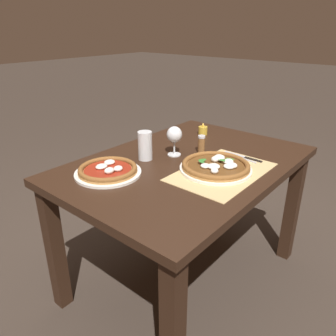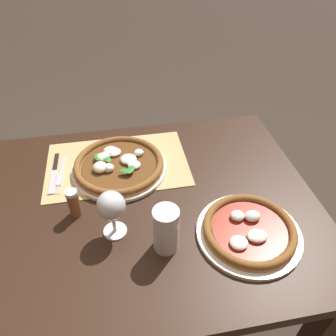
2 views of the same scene
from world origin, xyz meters
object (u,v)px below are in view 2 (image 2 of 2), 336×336
Objects in this scene: pizza_far at (249,230)px; fork at (61,174)px; pepper_shaker at (74,203)px; pizza_near at (119,165)px; knife at (54,173)px; pint_glass at (166,230)px; wine_glass at (111,207)px.

pizza_far reaches higher than fork.
fork is 2.07× the size of pepper_shaker.
pizza_near reaches higher than knife.
pizza_near is at bearing -73.02° from pint_glass.
pint_glass is 1.49× the size of pepper_shaker.
pepper_shaker is (0.25, -0.17, -0.02)m from pint_glass.
wine_glass is 0.16m from pint_glass.
pepper_shaker is (0.15, 0.18, 0.03)m from pizza_near.
fork is at bearing -49.06° from pint_glass.
pizza_near is 0.29m from wine_glass.
pizza_near is at bearing 175.51° from knife.
pint_glass is at bearing 132.12° from knife.
pint_glass is at bearing 151.05° from wine_glass.
wine_glass is at bearing 83.65° from pizza_near.
fork is at bearing 154.52° from knife.
knife is (0.23, -0.02, -0.02)m from pizza_near.
knife is (0.20, -0.29, -0.10)m from wine_glass.
pizza_far reaches higher than knife.
pizza_far is at bearing 146.71° from fork.
pizza_near is 1.11× the size of pizza_far.
pint_glass is at bearing 106.98° from pizza_near.
pizza_near is 0.50m from pizza_far.
fork is at bearing -72.76° from pepper_shaker.
knife is at bearing -56.22° from wine_glass.
fork is at bearing -1.89° from pizza_near.
knife is (0.34, -0.37, -0.06)m from pint_glass.
fork is (0.20, -0.01, -0.02)m from pizza_near.
wine_glass is 0.16m from pepper_shaker.
wine_glass is 0.77× the size of fork.
pint_glass reaches higher than fork.
pint_glass reaches higher than pepper_shaker.
wine_glass is 0.35m from fork.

